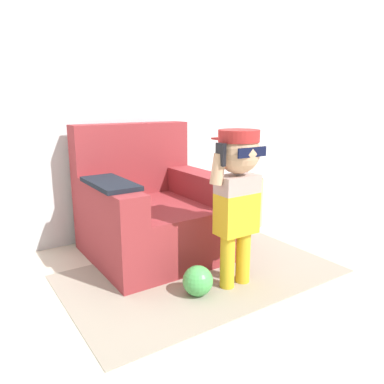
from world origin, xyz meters
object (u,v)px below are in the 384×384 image
(armchair, at_px, (152,211))
(person_child, at_px, (238,185))
(side_table, at_px, (235,204))
(toy_ball, at_px, (198,281))

(armchair, distance_m, person_child, 0.87)
(person_child, relative_size, side_table, 2.30)
(person_child, bearing_deg, side_table, 50.26)
(person_child, bearing_deg, armchair, 103.32)
(armchair, relative_size, side_table, 2.29)
(toy_ball, bearing_deg, armchair, 83.16)
(armchair, height_order, side_table, armchair)
(armchair, xyz_separation_m, side_table, (0.83, -0.01, -0.07))
(person_child, distance_m, side_table, 1.08)
(person_child, xyz_separation_m, toy_ball, (-0.28, 0.02, -0.57))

